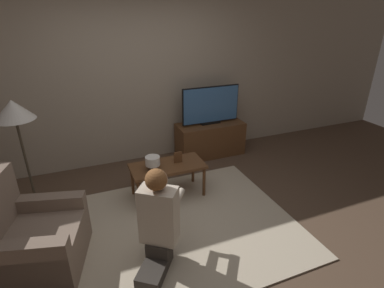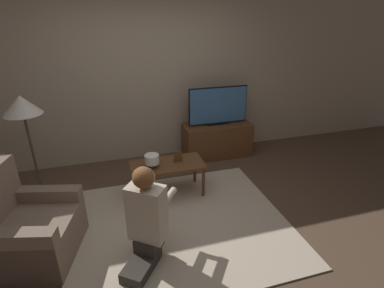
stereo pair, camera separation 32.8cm
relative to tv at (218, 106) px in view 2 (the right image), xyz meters
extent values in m
plane|color=brown|center=(-1.05, -1.61, -0.86)|extent=(10.00, 10.00, 0.00)
cube|color=tan|center=(-1.05, 0.32, 0.44)|extent=(10.00, 0.06, 2.60)
cube|color=#BCAD93|center=(-1.05, -1.61, -0.85)|extent=(2.42, 2.09, 0.02)
cube|color=brown|center=(0.00, 0.00, -0.59)|extent=(1.11, 0.46, 0.55)
cube|color=black|center=(0.00, 0.00, -0.29)|extent=(0.33, 0.08, 0.04)
cube|color=black|center=(0.00, 0.00, 0.01)|extent=(0.97, 0.03, 0.59)
cube|color=#38669E|center=(0.00, 0.00, 0.01)|extent=(0.94, 0.04, 0.56)
cube|color=brown|center=(-1.04, -0.95, -0.42)|extent=(0.93, 0.46, 0.04)
cylinder|color=brown|center=(-1.47, -1.13, -0.65)|extent=(0.04, 0.04, 0.42)
cylinder|color=brown|center=(-0.62, -1.13, -0.65)|extent=(0.04, 0.04, 0.42)
cylinder|color=brown|center=(-1.47, -0.76, -0.65)|extent=(0.04, 0.04, 0.42)
cylinder|color=brown|center=(-0.62, -0.76, -0.65)|extent=(0.04, 0.04, 0.42)
cylinder|color=#4C4233|center=(-2.67, -0.42, -0.85)|extent=(0.28, 0.28, 0.03)
cylinder|color=#4C4233|center=(-2.67, -0.42, -0.19)|extent=(0.03, 0.03, 1.28)
cone|color=silver|center=(-2.67, -0.42, 0.36)|extent=(0.45, 0.45, 0.23)
cube|color=#7A6656|center=(-2.54, -1.63, -0.65)|extent=(0.97, 0.98, 0.42)
cube|color=#7A6656|center=(-2.62, -1.95, -0.58)|extent=(0.80, 0.33, 0.56)
cube|color=#7A6656|center=(-2.45, -1.31, -0.58)|extent=(0.80, 0.33, 0.56)
cube|color=#332D28|center=(-1.56, -2.14, -0.79)|extent=(0.44, 0.49, 0.11)
cube|color=#332D28|center=(-1.46, -2.00, -0.67)|extent=(0.32, 0.32, 0.14)
cube|color=#C1B29E|center=(-1.46, -2.00, -0.32)|extent=(0.39, 0.36, 0.55)
sphere|color=tan|center=(-1.46, -2.00, 0.05)|extent=(0.19, 0.19, 0.19)
sphere|color=brown|center=(-1.47, -2.02, 0.07)|extent=(0.19, 0.19, 0.19)
cube|color=black|center=(-1.24, -1.70, -0.29)|extent=(0.13, 0.11, 0.04)
cylinder|color=#C1B29E|center=(-1.23, -1.86, -0.29)|extent=(0.23, 0.28, 0.07)
cylinder|color=#C1B29E|center=(-1.39, -1.74, -0.29)|extent=(0.23, 0.28, 0.07)
cube|color=brown|center=(-0.90, -0.94, -0.33)|extent=(0.11, 0.01, 0.15)
cylinder|color=#4C3823|center=(-1.24, -0.98, -0.38)|extent=(0.10, 0.10, 0.06)
cylinder|color=silver|center=(-1.24, -0.98, -0.29)|extent=(0.18, 0.18, 0.11)
camera|label=1|loc=(-2.01, -4.17, 1.38)|focal=28.00mm
camera|label=2|loc=(-1.70, -4.28, 1.38)|focal=28.00mm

